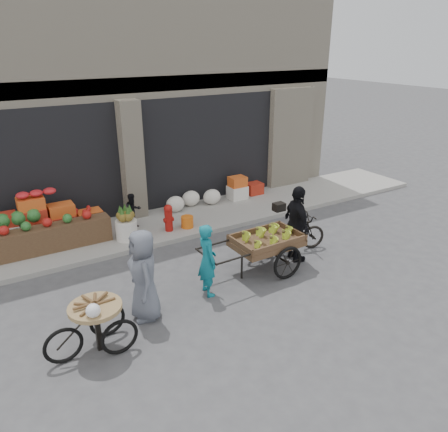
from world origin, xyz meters
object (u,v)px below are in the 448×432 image
tricycle_cart (96,320)px  fire_hydrant (168,217)px  vendor_grey (144,275)px  vendor_woman (207,260)px  orange_bucket (187,222)px  cyclist (297,224)px  bicycle (291,233)px  seated_person (133,211)px  banana_cart (265,240)px  pineapple_bin (127,230)px

tricycle_cart → fire_hydrant: bearing=48.5°
vendor_grey → vendor_woman: bearing=102.6°
orange_bucket → cyclist: (1.39, -2.69, 0.61)m
tricycle_cart → bicycle: (4.94, 1.21, -0.11)m
orange_bucket → bicycle: bicycle is taller
tricycle_cart → cyclist: cyclist is taller
fire_hydrant → seated_person: (-0.70, 0.65, 0.08)m
tricycle_cart → orange_bucket: bearing=43.5°
vendor_woman → tricycle_cart: vendor_woman is taller
orange_bucket → seated_person: (-1.20, 0.70, 0.31)m
vendor_woman → vendor_grey: vendor_grey is taller
fire_hydrant → banana_cart: bearing=-70.9°
orange_bucket → bicycle: (1.59, -2.29, 0.18)m
fire_hydrant → banana_cart: (0.97, -2.81, 0.25)m
orange_bucket → vendor_grey: (-2.35, -3.02, 0.58)m
pineapple_bin → fire_hydrant: size_ratio=0.73×
seated_person → bicycle: (2.79, -2.99, -0.13)m
vendor_woman → cyclist: cyclist is taller
fire_hydrant → tricycle_cart: size_ratio=0.49×
seated_person → vendor_woman: vendor_woman is taller
fire_hydrant → vendor_grey: 3.60m
fire_hydrant → banana_cart: size_ratio=0.28×
fire_hydrant → orange_bucket: fire_hydrant is taller
vendor_grey → cyclist: cyclist is taller
vendor_grey → cyclist: 3.76m
tricycle_cart → cyclist: (4.74, 0.81, 0.31)m
vendor_woman → orange_bucket: bearing=-14.4°
pineapple_bin → vendor_grey: (-0.75, -3.12, 0.48)m
fire_hydrant → tricycle_cart: tricycle_cart is taller
tricycle_cart → pineapple_bin: bearing=61.3°
banana_cart → bicycle: banana_cart is taller
pineapple_bin → vendor_woman: size_ratio=0.35×
banana_cart → tricycle_cart: (-3.82, -0.74, -0.19)m
fire_hydrant → tricycle_cart: (-2.85, -3.55, 0.06)m
fire_hydrant → seated_person: bearing=137.1°
cyclist → tricycle_cart: bearing=113.5°
fire_hydrant → bicycle: (2.09, -2.34, -0.05)m
tricycle_cart → bicycle: tricycle_cart is taller
banana_cart → vendor_grey: 2.83m
vendor_woman → fire_hydrant: bearing=-5.0°
seated_person → tricycle_cart: 4.71m
seated_person → vendor_grey: bearing=-117.1°
fire_hydrant → vendor_grey: vendor_grey is taller
pineapple_bin → seated_person: 0.75m
tricycle_cart → seated_person: bearing=60.2°
banana_cart → cyclist: (0.92, 0.07, 0.13)m
pineapple_bin → tricycle_cart: tricycle_cart is taller
pineapple_bin → seated_person: bearing=56.3°
bicycle → seated_person: bearing=56.9°
tricycle_cart → vendor_grey: vendor_grey is taller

